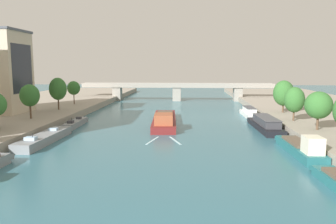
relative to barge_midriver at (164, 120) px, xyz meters
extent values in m
cube|color=gray|center=(-38.09, 6.80, -0.16)|extent=(36.00, 170.00, 1.62)
cube|color=maroon|center=(-0.05, 0.87, -0.35)|extent=(5.70, 23.69, 1.23)
cube|color=maroon|center=(-0.70, 12.95, -0.23)|extent=(4.28, 1.48, 0.98)
cube|color=maroon|center=(-0.05, 0.87, 0.29)|extent=(5.79, 23.70, 0.06)
cube|color=#9E5133|center=(0.38, -7.10, 1.25)|extent=(3.58, 4.87, 1.86)
cube|color=black|center=(0.26, -4.74, 1.53)|extent=(2.66, 0.17, 0.52)
cube|color=brown|center=(-0.17, 3.22, 0.50)|extent=(4.12, 12.38, 0.36)
cylinder|color=#232328|center=(1.00, -6.13, 0.87)|extent=(0.07, 0.07, 1.10)
cube|color=#A5D1DB|center=(2.81, -15.07, -0.95)|extent=(2.30, 5.79, 0.03)
cube|color=#A5D1DB|center=(-0.79, -15.26, -0.95)|extent=(1.69, 5.93, 0.03)
cube|color=gray|center=(-17.83, -28.53, -0.24)|extent=(2.03, 1.32, 0.98)
cube|color=gray|center=(-17.52, -17.68, -0.35)|extent=(3.38, 14.94, 1.24)
cube|color=gray|center=(-17.26, -9.91, -0.22)|extent=(2.80, 1.35, 0.99)
cube|color=gray|center=(-17.52, -17.68, 0.31)|extent=(3.44, 14.95, 0.06)
cube|color=#9EBCD6|center=(-17.41, -14.41, 0.54)|extent=(1.48, 0.95, 0.40)
cube|color=#9EBCD6|center=(-17.65, -21.84, 0.58)|extent=(1.63, 1.15, 0.48)
cylinder|color=#232328|center=(-17.23, -22.15, 0.89)|extent=(0.07, 0.07, 1.10)
cube|color=gray|center=(-17.59, -3.04, -0.46)|extent=(2.25, 10.41, 1.02)
cube|color=gray|center=(-17.73, 2.49, -0.36)|extent=(1.92, 1.27, 0.87)
cube|color=gray|center=(-17.59, -3.04, 0.08)|extent=(2.29, 10.41, 0.06)
cube|color=#38383D|center=(-17.65, -0.76, 0.31)|extent=(1.02, 0.92, 0.40)
cube|color=#38383D|center=(-17.52, -5.95, 0.35)|extent=(1.12, 1.13, 0.48)
cylinder|color=#232328|center=(-17.22, -6.15, 0.66)|extent=(0.07, 0.07, 1.10)
cube|color=#23666B|center=(19.68, -30.54, -0.40)|extent=(2.28, 1.29, 0.83)
cube|color=#23666B|center=(20.09, -22.04, -0.41)|extent=(3.04, 13.15, 1.12)
cube|color=#23666B|center=(19.94, -15.14, -0.30)|extent=(2.65, 1.29, 0.92)
cube|color=#23666B|center=(20.09, -22.04, 0.18)|extent=(3.10, 13.15, 0.06)
cube|color=beige|center=(20.19, -26.49, 1.26)|extent=(2.13, 2.66, 2.11)
cube|color=black|center=(20.16, -25.17, 1.58)|extent=(1.66, 0.07, 0.59)
cube|color=brown|center=(20.06, -20.73, 0.39)|extent=(2.30, 6.86, 0.36)
cylinder|color=#232328|center=(20.59, -25.96, 0.76)|extent=(0.07, 0.07, 1.10)
cube|color=black|center=(19.39, -4.29, -0.46)|extent=(3.81, 16.08, 1.01)
cube|color=black|center=(19.15, 4.05, -0.36)|extent=(3.23, 1.31, 0.87)
cube|color=black|center=(19.39, -4.29, 0.07)|extent=(3.87, 16.08, 0.06)
cube|color=#38383D|center=(19.41, -5.09, 0.77)|extent=(3.04, 10.31, 1.33)
cube|color=#4C4C51|center=(19.41, -5.09, 1.47)|extent=(3.25, 10.62, 0.08)
cylinder|color=#232328|center=(20.03, -9.07, 0.65)|extent=(0.07, 0.07, 1.10)
cube|color=silver|center=(19.27, 12.28, -0.49)|extent=(2.59, 11.39, 0.96)
cube|color=silver|center=(19.17, 18.31, -0.39)|extent=(2.31, 1.25, 0.84)
cube|color=silver|center=(19.27, 12.28, 0.02)|extent=(2.64, 11.39, 0.06)
cube|color=white|center=(19.28, 11.72, 0.65)|extent=(2.09, 7.30, 1.19)
cube|color=#4C4C51|center=(19.28, 11.72, 1.28)|extent=(2.24, 7.52, 0.08)
cylinder|color=#232328|center=(19.68, 8.88, 0.60)|extent=(0.07, 0.07, 1.10)
cylinder|color=brown|center=(-26.06, -4.31, 2.35)|extent=(0.35, 0.35, 3.39)
ellipsoid|color=#336B2D|center=(-26.06, -4.31, 5.23)|extent=(3.78, 3.78, 4.31)
cylinder|color=brown|center=(-25.95, 9.60, 2.40)|extent=(0.33, 0.33, 3.48)
ellipsoid|color=#336B2D|center=(-25.95, 9.60, 5.59)|extent=(4.07, 4.07, 5.28)
cylinder|color=brown|center=(-26.19, 21.14, 2.35)|extent=(0.25, 0.25, 3.39)
ellipsoid|color=#336B2D|center=(-26.19, 21.14, 5.07)|extent=(3.46, 3.46, 3.73)
cylinder|color=brown|center=(25.75, -12.90, 2.06)|extent=(0.38, 0.38, 2.80)
ellipsoid|color=#336B2D|center=(25.75, -12.90, 4.67)|extent=(4.32, 4.32, 4.41)
cylinder|color=brown|center=(24.76, -3.78, 1.99)|extent=(0.34, 0.34, 2.67)
ellipsoid|color=#336B2D|center=(24.76, -3.78, 4.64)|extent=(3.78, 3.78, 4.79)
cylinder|color=brown|center=(25.93, 7.73, 2.05)|extent=(0.38, 0.38, 2.79)
ellipsoid|color=#336B2D|center=(25.93, 7.73, 4.99)|extent=(4.51, 4.51, 5.61)
cube|color=#232833|center=(-31.43, 3.97, 10.36)|extent=(0.04, 8.72, 10.59)
cube|color=gray|center=(0.83, 48.15, 3.97)|extent=(65.84, 4.40, 0.60)
cube|color=gray|center=(0.83, 46.15, 4.72)|extent=(65.84, 0.30, 0.90)
cube|color=gray|center=(0.83, 50.15, 4.72)|extent=(65.84, 0.30, 0.90)
cube|color=gray|center=(-20.09, 48.15, 1.35)|extent=(2.80, 3.60, 4.64)
cube|color=gray|center=(0.83, 48.15, 1.35)|extent=(2.80, 3.60, 4.64)
cube|color=gray|center=(21.75, 48.15, 1.35)|extent=(2.80, 3.60, 4.64)
camera|label=1|loc=(4.94, -67.45, 10.78)|focal=35.70mm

